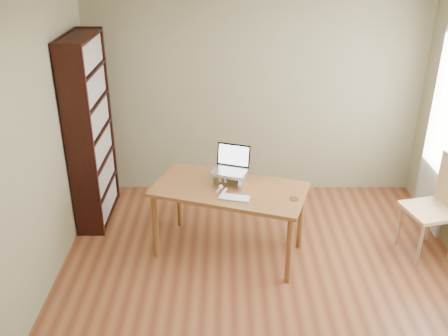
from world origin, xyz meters
TOP-DOWN VIEW (x-y plane):
  - room at (0.03, 0.01)m, footprint 4.04×4.54m
  - bookshelf at (-1.83, 1.55)m, footprint 0.30×0.90m
  - desk at (-0.32, 0.82)m, footprint 1.64×1.16m
  - laptop_stand at (-0.32, 0.90)m, footprint 0.32×0.25m
  - laptop at (-0.32, 0.96)m, footprint 0.40×0.38m
  - keyboard at (-0.27, 0.60)m, footprint 0.32×0.20m
  - coaster at (0.29, 0.59)m, footprint 0.09×0.09m
  - cat at (-0.34, 0.93)m, footprint 0.23×0.47m
  - chair at (1.78, 0.82)m, footprint 0.56×0.56m

SIDE VIEW (x-z plane):
  - chair at x=1.78m, z-range 0.05..1.09m
  - desk at x=-0.32m, z-range 0.28..1.03m
  - coaster at x=0.29m, z-range 0.75..0.76m
  - keyboard at x=-0.27m, z-range 0.75..0.77m
  - cat at x=-0.34m, z-range 0.74..0.88m
  - laptop_stand at x=-0.32m, z-range 0.77..0.90m
  - laptop at x=-0.32m, z-range 0.82..1.06m
  - bookshelf at x=-1.83m, z-range 0.00..2.10m
  - room at x=0.03m, z-range -0.02..2.62m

